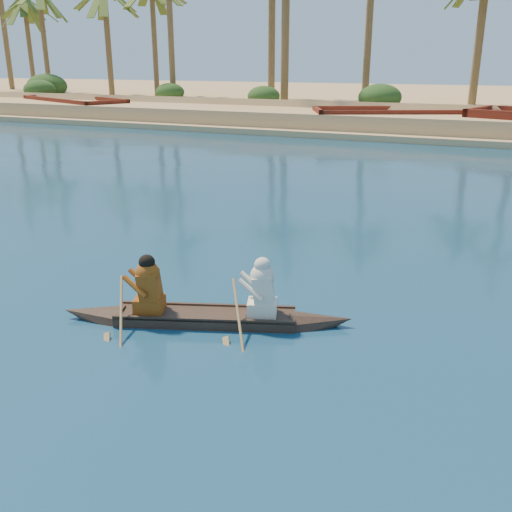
% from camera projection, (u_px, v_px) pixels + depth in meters
% --- Properties ---
extents(sandy_embankment, '(150.00, 51.00, 1.50)m').
position_uv_depth(sandy_embankment, '(378.00, 102.00, 55.79)').
color(sandy_embankment, tan).
rests_on(sandy_embankment, ground).
extents(palm_grove, '(110.00, 14.00, 16.00)m').
position_uv_depth(palm_grove, '(351.00, 10.00, 43.09)').
color(palm_grove, '#3A531D').
rests_on(palm_grove, ground).
extents(shrub_cluster, '(100.00, 6.00, 2.40)m').
position_uv_depth(shrub_cluster, '(333.00, 106.00, 42.28)').
color(shrub_cluster, '#1C3F17').
rests_on(shrub_cluster, ground).
extents(canoe, '(5.06, 2.38, 1.41)m').
position_uv_depth(canoe, '(206.00, 308.00, 9.98)').
color(canoe, '#3B2920').
rests_on(canoe, ground).
extents(barge_left, '(11.73, 7.76, 1.86)m').
position_uv_depth(barge_left, '(75.00, 109.00, 46.47)').
color(barge_left, '#602014').
rests_on(barge_left, ground).
extents(barge_mid, '(11.49, 7.94, 1.83)m').
position_uv_depth(barge_mid, '(401.00, 123.00, 36.32)').
color(barge_mid, '#602014').
rests_on(barge_mid, ground).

